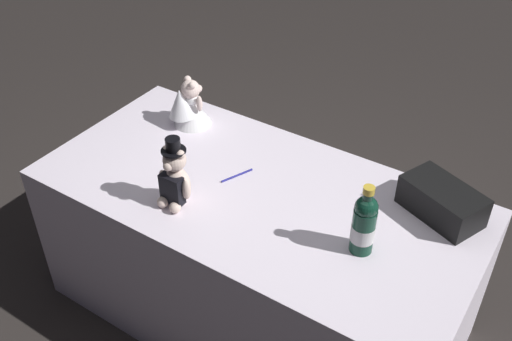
# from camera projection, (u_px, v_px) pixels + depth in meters

# --- Properties ---
(ground_plane) EXTENTS (12.00, 12.00, 0.00)m
(ground_plane) POSITION_uv_depth(u_px,v_px,m) (256.00, 310.00, 2.79)
(ground_plane) COLOR #2D2826
(reception_table) EXTENTS (1.79, 0.88, 0.73)m
(reception_table) POSITION_uv_depth(u_px,v_px,m) (256.00, 255.00, 2.57)
(reception_table) COLOR white
(reception_table) RESTS_ON ground_plane
(teddy_bear_groom) EXTENTS (0.15, 0.13, 0.29)m
(teddy_bear_groom) POSITION_uv_depth(u_px,v_px,m) (175.00, 179.00, 2.22)
(teddy_bear_groom) COLOR beige
(teddy_bear_groom) RESTS_ON reception_table
(teddy_bear_bride) EXTENTS (0.21, 0.23, 0.23)m
(teddy_bear_bride) POSITION_uv_depth(u_px,v_px,m) (189.00, 105.00, 2.68)
(teddy_bear_bride) COLOR white
(teddy_bear_bride) RESTS_ON reception_table
(champagne_bottle) EXTENTS (0.08, 0.08, 0.28)m
(champagne_bottle) POSITION_uv_depth(u_px,v_px,m) (364.00, 224.00, 2.02)
(champagne_bottle) COLOR #113A2A
(champagne_bottle) RESTS_ON reception_table
(signing_pen) EXTENTS (0.07, 0.15, 0.01)m
(signing_pen) POSITION_uv_depth(u_px,v_px,m) (238.00, 175.00, 2.43)
(signing_pen) COLOR navy
(signing_pen) RESTS_ON reception_table
(gift_case_black) EXTENTS (0.35, 0.27, 0.13)m
(gift_case_black) POSITION_uv_depth(u_px,v_px,m) (442.00, 201.00, 2.20)
(gift_case_black) COLOR black
(gift_case_black) RESTS_ON reception_table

